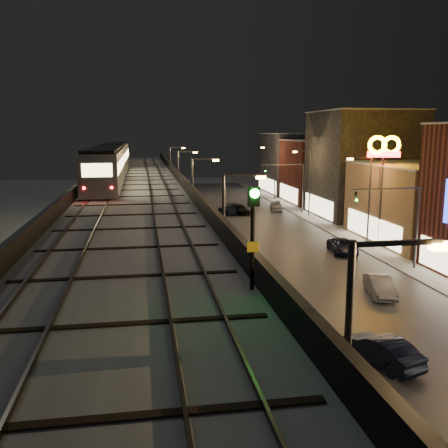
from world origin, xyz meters
TOP-DOWN VIEW (x-y plane):
  - road_surface at (7.50, 35.00)m, footprint 17.00×120.00m
  - sidewalk_right at (17.50, 35.00)m, footprint 4.00×120.00m
  - under_viaduct_pavement at (-6.00, 35.00)m, footprint 11.00×120.00m
  - elevated_viaduct at (-6.00, 31.84)m, footprint 9.00×100.00m
  - viaduct_trackbed at (-6.01, 31.97)m, footprint 8.40×100.00m
  - viaduct_parapet_streetside at (-1.65, 32.00)m, footprint 0.30×100.00m
  - viaduct_parapet_far at (-10.35, 32.00)m, footprint 0.30×100.00m
  - building_c at (23.99, 32.00)m, footprint 12.20×15.20m
  - building_d at (23.99, 48.00)m, footprint 12.20×13.20m
  - building_e at (23.99, 62.00)m, footprint 12.20×12.20m
  - building_f at (23.99, 76.00)m, footprint 12.20×16.20m
  - streetlight_left_0 at (-0.43, -5.00)m, footprint 2.57×0.28m
  - streetlight_left_1 at (-0.43, 13.00)m, footprint 2.57×0.28m
  - streetlight_left_2 at (-0.43, 31.00)m, footprint 2.57×0.28m
  - streetlight_right_2 at (16.73, 31.00)m, footprint 2.56×0.28m
  - streetlight_left_3 at (-0.43, 49.00)m, footprint 2.57×0.28m
  - streetlight_right_3 at (16.73, 49.00)m, footprint 2.56×0.28m
  - streetlight_left_4 at (-0.43, 67.00)m, footprint 2.57×0.28m
  - streetlight_right_4 at (16.73, 67.00)m, footprint 2.56×0.28m
  - traffic_light_rig_a at (15.84, 22.00)m, footprint 6.10×0.34m
  - traffic_light_rig_b at (15.84, 52.00)m, footprint 6.10×0.34m
  - subway_train at (-8.50, 38.63)m, footprint 2.89×34.83m
  - rail_signal at (-2.10, -1.04)m, footprint 0.37×0.44m
  - car_near_white at (6.11, 6.16)m, footprint 2.83×4.66m
  - car_mid_silver at (0.44, 46.53)m, footprint 2.72×5.18m
  - car_mid_dark at (6.30, 52.48)m, footprint 2.42×4.48m
  - car_far_white at (0.97, 77.79)m, footprint 2.57×4.40m
  - car_onc_silver at (10.88, 15.96)m, footprint 2.36×4.49m
  - car_onc_dark at (13.27, 28.30)m, footprint 2.89×5.05m
  - car_onc_white at (7.96, 52.48)m, footprint 3.15×4.82m
  - car_onc_red at (13.88, 54.43)m, footprint 2.59×4.55m
  - sign_mcdonalds at (18.00, 30.46)m, footprint 3.29×0.80m

SIDE VIEW (x-z plane):
  - road_surface at x=7.50m, z-range 0.00..0.06m
  - under_viaduct_pavement at x=-6.00m, z-range 0.00..0.06m
  - sidewalk_right at x=17.50m, z-range 0.00..0.14m
  - car_mid_dark at x=6.30m, z-range 0.00..1.23m
  - car_onc_white at x=7.96m, z-range 0.00..1.30m
  - car_onc_dark at x=13.27m, z-range 0.00..1.33m
  - car_mid_silver at x=0.44m, z-range 0.00..1.39m
  - car_far_white at x=0.97m, z-range 0.00..1.40m
  - car_onc_silver at x=10.88m, z-range 0.00..1.41m
  - car_near_white at x=6.11m, z-range 0.00..1.45m
  - car_onc_red at x=13.88m, z-range 0.00..1.46m
  - building_c at x=23.99m, z-range 0.00..8.16m
  - traffic_light_rig_a at x=15.84m, z-range 1.00..8.00m
  - traffic_light_rig_b at x=15.84m, z-range 1.00..8.00m
  - building_e at x=23.99m, z-range 0.00..10.16m
  - streetlight_left_0 at x=-0.43m, z-range 0.74..9.74m
  - streetlight_left_1 at x=-0.43m, z-range 0.74..9.74m
  - streetlight_left_2 at x=-0.43m, z-range 0.74..9.74m
  - streetlight_right_2 at x=16.73m, z-range 0.74..9.74m
  - streetlight_left_3 at x=-0.43m, z-range 0.74..9.74m
  - streetlight_right_3 at x=16.73m, z-range 0.74..9.74m
  - streetlight_left_4 at x=-0.43m, z-range 0.74..9.74m
  - streetlight_right_4 at x=16.73m, z-range 0.74..9.74m
  - building_f at x=23.99m, z-range 0.00..11.16m
  - elevated_viaduct at x=-6.00m, z-range 2.47..8.77m
  - viaduct_trackbed at x=-6.01m, z-range 6.23..6.55m
  - viaduct_parapet_streetside at x=-1.65m, z-range 6.30..7.40m
  - viaduct_parapet_far at x=-10.35m, z-range 6.30..7.40m
  - building_d at x=23.99m, z-range 0.00..14.16m
  - subway_train at x=-8.50m, z-range 6.61..10.06m
  - rail_signal at x=-2.10m, z-range 7.29..10.49m
  - sign_mcdonalds at x=18.00m, z-range 3.61..14.65m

